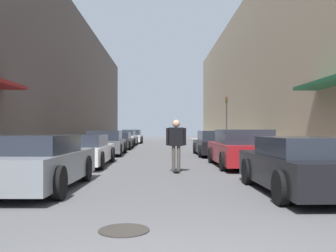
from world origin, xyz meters
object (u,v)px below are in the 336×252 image
at_px(skateboarder, 176,140).
at_px(parked_car_left_5, 132,137).
at_px(parked_car_left_2, 106,143).
at_px(parked_car_left_4, 125,138).
at_px(traffic_light, 227,116).
at_px(parked_car_right_0, 301,166).
at_px(parked_car_right_1, 242,149).
at_px(manhole_cover, 124,230).
at_px(parked_car_left_0, 36,163).
at_px(parked_car_right_2, 215,144).
at_px(parked_car_left_3, 119,141).
at_px(parked_car_left_1, 85,151).

bearing_deg(skateboarder, parked_car_left_5, 97.58).
distance_m(parked_car_left_2, parked_car_left_5, 16.58).
bearing_deg(skateboarder, parked_car_left_4, 100.04).
bearing_deg(traffic_light, parked_car_right_0, -95.75).
bearing_deg(parked_car_right_1, parked_car_left_2, 132.16).
bearing_deg(manhole_cover, parked_car_left_0, 123.65).
xyz_separation_m(parked_car_right_2, manhole_cover, (-3.42, -14.59, -0.62)).
bearing_deg(skateboarder, traffic_light, 74.53).
relative_size(parked_car_left_3, skateboarder, 2.37).
bearing_deg(parked_car_left_2, parked_car_left_4, 89.88).
xyz_separation_m(parked_car_left_3, parked_car_right_2, (5.84, -6.45, 0.05)).
relative_size(parked_car_left_4, parked_car_right_0, 1.11).
relative_size(parked_car_left_2, skateboarder, 2.69).
relative_size(parked_car_right_1, manhole_cover, 6.84).
height_order(parked_car_left_0, parked_car_left_5, parked_car_left_5).
bearing_deg(parked_car_left_3, parked_car_left_0, -89.83).
distance_m(parked_car_right_1, traffic_light, 15.25).
height_order(parked_car_left_3, manhole_cover, parked_car_left_3).
height_order(parked_car_left_2, parked_car_left_5, parked_car_left_5).
height_order(parked_car_right_2, manhole_cover, parked_car_right_2).
bearing_deg(parked_car_right_2, manhole_cover, -103.20).
height_order(parked_car_right_1, parked_car_right_2, parked_car_right_1).
height_order(parked_car_left_2, parked_car_right_1, parked_car_right_1).
distance_m(parked_car_left_0, parked_car_right_0, 5.94).
xyz_separation_m(parked_car_right_0, manhole_cover, (-3.55, -2.90, -0.60)).
bearing_deg(parked_car_left_0, parked_car_left_2, 90.57).
distance_m(parked_car_left_3, parked_car_left_4, 5.51).
distance_m(parked_car_left_1, skateboarder, 4.07).
bearing_deg(parked_car_left_2, parked_car_left_1, -89.11).
xyz_separation_m(parked_car_left_0, parked_car_right_0, (5.91, -0.65, -0.02)).
relative_size(manhole_cover, traffic_light, 0.19).
height_order(parked_car_right_0, manhole_cover, parked_car_right_0).
bearing_deg(parked_car_left_3, traffic_light, 18.05).
bearing_deg(parked_car_left_0, parked_car_right_1, 41.03).
bearing_deg(parked_car_right_2, parked_car_left_5, 108.33).
xyz_separation_m(parked_car_right_1, manhole_cover, (-3.52, -8.67, -0.66)).
height_order(parked_car_right_0, parked_car_right_1, parked_car_right_1).
bearing_deg(parked_car_right_2, traffic_light, 76.28).
bearing_deg(skateboarder, parked_car_left_1, 147.21).
bearing_deg(parked_car_left_1, parked_car_left_3, 90.14).
distance_m(skateboarder, traffic_light, 17.40).
bearing_deg(parked_car_right_2, skateboarder, -107.51).
bearing_deg(parked_car_left_0, parked_car_right_2, 62.35).
relative_size(parked_car_right_2, traffic_light, 1.26).
height_order(parked_car_left_2, parked_car_right_2, parked_car_right_2).
xyz_separation_m(parked_car_left_3, parked_car_right_1, (5.94, -12.38, 0.09)).
xyz_separation_m(parked_car_left_1, traffic_light, (8.02, 14.52, 1.85)).
relative_size(parked_car_right_0, parked_car_right_1, 0.89).
distance_m(manhole_cover, traffic_light, 24.46).
bearing_deg(traffic_light, parked_car_left_3, -161.95).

